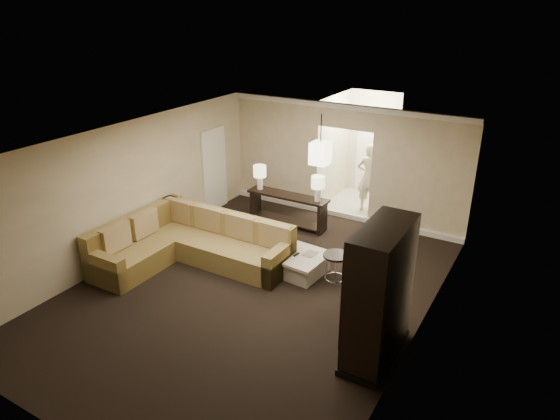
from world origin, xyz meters
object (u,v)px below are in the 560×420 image
Objects in this scene: console_table at (288,207)px; drink_table at (336,263)px; armoire at (379,296)px; coffee_table at (300,263)px; person at (370,174)px; sectional_sofa at (190,245)px.

console_table reaches higher than drink_table.
armoire is (3.47, -3.44, 0.57)m from console_table.
person reaches higher than coffee_table.
coffee_table is at bearing -54.69° from console_table.
console_table is (-1.33, 1.85, 0.26)m from coffee_table.
console_table is at bearing 135.21° from armoire.
coffee_table is 3.71m from person.
sectional_sofa is at bearing -160.62° from coffee_table.
person is at bearing 112.31° from armoire.
drink_table is at bearing 97.74° from person.
sectional_sofa reaches higher than console_table.
drink_table is (2.90, 0.75, 0.04)m from sectional_sofa.
person is (2.14, 4.38, 0.59)m from sectional_sofa.
sectional_sofa is 4.41m from armoire.
console_table is at bearing 125.59° from coffee_table.
coffee_table is (2.14, 0.75, -0.19)m from sectional_sofa.
sectional_sofa is 1.66× the size of person.
armoire is at bearing -10.87° from sectional_sofa.
person is (-0.76, 3.63, 0.55)m from drink_table.
console_table is 1.02× the size of person.
person reaches higher than console_table.
coffee_table is 0.80m from drink_table.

